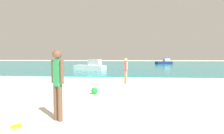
% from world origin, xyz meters
% --- Properties ---
extents(water, '(160.00, 60.00, 0.06)m').
position_xyz_m(water, '(0.00, 43.64, 0.03)').
color(water, teal).
rests_on(water, ground).
extents(person_standing, '(0.37, 0.23, 1.75)m').
position_xyz_m(person_standing, '(-1.44, 3.99, 1.00)').
color(person_standing, brown).
rests_on(person_standing, ground).
extents(frisbee, '(0.24, 0.24, 0.03)m').
position_xyz_m(frisbee, '(-2.22, 3.51, 0.01)').
color(frisbee, yellow).
rests_on(frisbee, ground).
extents(person_distant, '(0.21, 0.32, 1.52)m').
position_xyz_m(person_distant, '(0.15, 10.38, 0.87)').
color(person_distant, '#DDAD84').
rests_on(person_distant, ground).
extents(boat_near, '(3.99, 2.52, 1.29)m').
position_xyz_m(boat_near, '(-4.02, 19.97, 0.51)').
color(boat_near, white).
rests_on(boat_near, water).
extents(boat_far, '(4.01, 2.53, 1.30)m').
position_xyz_m(boat_far, '(8.52, 40.63, 0.51)').
color(boat_far, navy).
rests_on(boat_far, water).
extents(beach_ball, '(0.29, 0.29, 0.29)m').
position_xyz_m(beach_ball, '(-1.14, 7.18, 0.14)').
color(beach_ball, green).
rests_on(beach_ball, ground).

